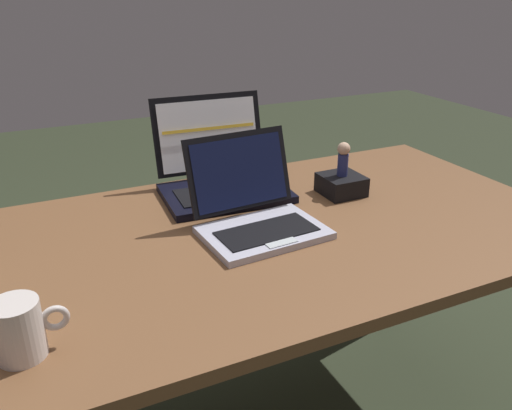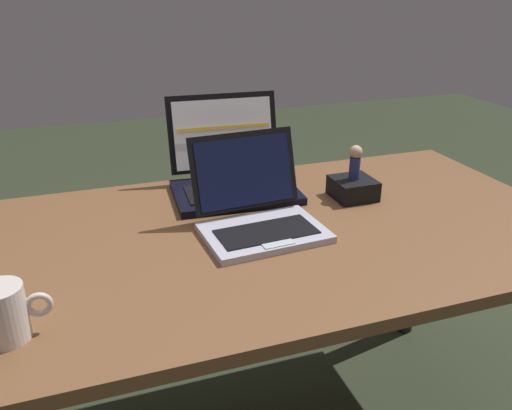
% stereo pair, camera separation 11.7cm
% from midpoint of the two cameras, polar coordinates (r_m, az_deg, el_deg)
% --- Properties ---
extents(desk, '(1.71, 0.81, 0.70)m').
position_cam_midpoint_polar(desk, '(1.25, -5.66, -7.28)').
color(desk, brown).
rests_on(desk, ground).
extents(laptop_front, '(0.29, 0.27, 0.21)m').
position_cam_midpoint_polar(laptop_front, '(1.22, -2.73, -0.94)').
color(laptop_front, '#B2B2C5').
rests_on(laptop_front, desk).
extents(laptop_rear, '(0.35, 0.31, 0.25)m').
position_cam_midpoint_polar(laptop_rear, '(1.44, -6.24, 3.28)').
color(laptop_rear, black).
rests_on(laptop_rear, desk).
extents(figurine_stand, '(0.11, 0.11, 0.05)m').
position_cam_midpoint_polar(figurine_stand, '(1.44, 7.09, 2.19)').
color(figurine_stand, black).
rests_on(figurine_stand, desk).
extents(figurine, '(0.03, 0.03, 0.09)m').
position_cam_midpoint_polar(figurine, '(1.41, 7.25, 5.16)').
color(figurine, navy).
rests_on(figurine, figurine_stand).
extents(coffee_mug, '(0.12, 0.08, 0.10)m').
position_cam_midpoint_polar(coffee_mug, '(0.93, -27.98, -12.10)').
color(coffee_mug, beige).
rests_on(coffee_mug, desk).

